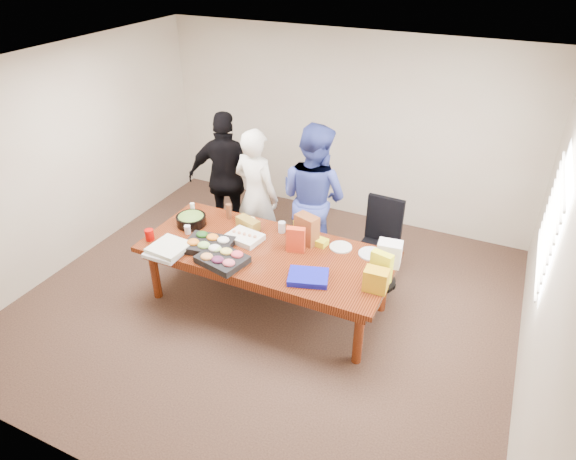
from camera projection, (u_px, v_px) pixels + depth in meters
The scene contains 39 objects.
floor at pixel (268, 303), 5.96m from camera, with size 5.50×5.00×0.02m, color #47301E.
ceiling at pixel (261, 70), 4.55m from camera, with size 5.50×5.00×0.02m, color white.
wall_back at pixel (345, 128), 7.19m from camera, with size 5.50×0.04×2.70m, color beige.
wall_front at pixel (92, 363), 3.32m from camera, with size 5.50×0.04×2.70m, color beige.
wall_left at pixel (69, 158), 6.25m from camera, with size 0.04×5.00×2.70m, color beige.
wall_right at pixel (552, 266), 4.26m from camera, with size 0.04×5.00×2.70m, color beige.
window_panel at pixel (554, 218), 4.66m from camera, with size 0.03×1.40×1.10m, color white.
window_blinds at pixel (549, 218), 4.67m from camera, with size 0.04×1.36×1.00m, color beige.
conference_table at pixel (267, 277), 5.76m from camera, with size 2.80×1.20×0.75m, color #4C1C0F.
office_chair at pixel (377, 248), 6.00m from camera, with size 0.54×0.54×1.06m, color black.
person_center at pixel (256, 195), 6.39m from camera, with size 0.65×0.42×1.77m, color silver.
person_right at pixel (313, 198), 6.18m from camera, with size 0.93×0.72×1.91m, color #303C8D.
person_left at pixel (228, 179), 6.73m from camera, with size 1.08×0.45×1.84m, color black.
veggie_tray at pixel (209, 245), 5.57m from camera, with size 0.51×0.40×0.08m, color black.
fruit_tray at pixel (222, 259), 5.34m from camera, with size 0.49×0.38×0.07m, color black.
sheet_cake at pixel (245, 237), 5.72m from camera, with size 0.39×0.29×0.07m, color white.
salad_bowl at pixel (191, 220), 6.01m from camera, with size 0.36×0.36×0.12m, color black.
chip_bag_blue at pixel (308, 277), 5.08m from camera, with size 0.40×0.30×0.06m, color #0F13A7.
chip_bag_red at pixel (296, 240), 5.47m from camera, with size 0.20×0.08×0.29m, color red.
chip_bag_yellow at pixel (381, 267), 5.00m from camera, with size 0.22×0.09×0.33m, color yellow.
chip_bag_orange at pixel (295, 239), 5.52m from camera, with size 0.16×0.07×0.25m, color #F1603A.
mayo_jar at pixel (282, 227), 5.85m from camera, with size 0.08×0.08×0.13m, color silver.
mustard_bottle at pixel (296, 227), 5.83m from camera, with size 0.06×0.06×0.16m, color #DEBC0E.
dressing_bottle at pixel (229, 211), 6.11m from camera, with size 0.06×0.06×0.20m, color brown.
ranch_bottle at pixel (193, 209), 6.18m from camera, with size 0.06×0.06×0.17m, color white.
banana_bunch at pixel (318, 241), 5.64m from camera, with size 0.22×0.13×0.07m, color yellow.
bread_loaf at pixel (248, 223), 5.94m from camera, with size 0.30×0.13×0.12m, color olive.
kraft_bag at pixel (307, 229), 5.61m from camera, with size 0.26×0.15×0.34m, color brown.
red_cup at pixel (149, 235), 5.71m from camera, with size 0.10×0.10×0.13m, color #BA0601.
clear_cup_a at pixel (188, 230), 5.84m from camera, with size 0.07×0.07×0.10m, color white.
clear_cup_b at pixel (185, 224), 5.94m from camera, with size 0.08×0.08×0.11m, color white.
pizza_box_lower at pixel (167, 251), 5.50m from camera, with size 0.38×0.38×0.04m, color silver.
pizza_box_upper at pixel (169, 247), 5.49m from camera, with size 0.38×0.38×0.04m, color #E7EDCE.
plate_a at pixel (371, 254), 5.48m from camera, with size 0.28×0.28×0.02m, color silver.
plate_b at pixel (341, 247), 5.59m from camera, with size 0.25×0.25×0.02m, color white.
dip_bowl_a at pixel (300, 238), 5.71m from camera, with size 0.15×0.15×0.06m, color beige.
dip_bowl_b at pixel (249, 222), 6.03m from camera, with size 0.16×0.16×0.06m, color beige.
grocery_bag_white at pixel (389, 253), 5.26m from camera, with size 0.25×0.18×0.27m, color white.
grocery_bag_yellow at pixel (376, 280), 4.89m from camera, with size 0.23×0.16×0.23m, color gold.
Camera 1 is at (2.18, -4.10, 3.82)m, focal length 31.26 mm.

